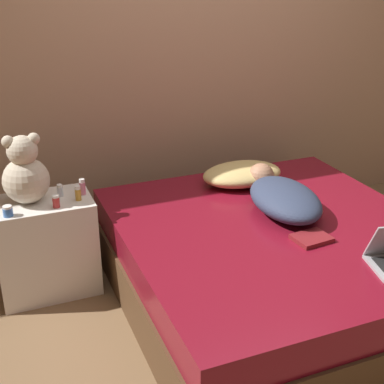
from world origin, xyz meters
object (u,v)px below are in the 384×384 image
object	(u,v)px
bottle_pink	(82,187)
bottle_clear	(60,190)
person_lying	(283,196)
bottle_red	(56,201)
bottle_amber	(78,193)
teddy_bear	(25,173)
pillow	(242,174)
book	(312,238)
bottle_blue	(8,211)

from	to	relation	value
bottle_pink	bottle_clear	bearing A→B (deg)	168.20
person_lying	bottle_pink	world-z (taller)	bottle_pink
bottle_clear	bottle_pink	size ratio (longest dim) A/B	0.74
bottle_red	bottle_amber	bearing A→B (deg)	21.30
bottle_amber	teddy_bear	bearing A→B (deg)	162.64
person_lying	bottle_clear	size ratio (longest dim) A/B	10.94
bottle_clear	bottle_pink	world-z (taller)	bottle_pink
pillow	book	distance (m)	0.83
pillow	bottle_clear	world-z (taller)	bottle_clear
bottle_amber	bottle_pink	world-z (taller)	bottle_pink
person_lying	bottle_amber	bearing A→B (deg)	170.33
teddy_bear	bottle_pink	bearing A→B (deg)	-2.38
person_lying	bottle_amber	distance (m)	1.17
bottle_clear	bottle_pink	xyz separation A→B (m)	(0.12, -0.03, 0.01)
person_lying	bottle_amber	size ratio (longest dim) A/B	9.11
bottle_pink	book	world-z (taller)	bottle_pink
teddy_bear	bottle_amber	xyz separation A→B (m)	(0.26, -0.08, -0.13)
bottle_red	bottle_pink	bearing A→B (deg)	35.45
bottle_clear	bottle_red	xyz separation A→B (m)	(-0.04, -0.14, 0.00)
pillow	teddy_bear	xyz separation A→B (m)	(-1.34, -0.02, 0.21)
pillow	person_lying	distance (m)	0.44
bottle_clear	bottle_blue	bearing A→B (deg)	-151.61
bottle_red	bottle_blue	world-z (taller)	bottle_red
pillow	bottle_amber	xyz separation A→B (m)	(-1.08, -0.11, 0.08)
pillow	book	bearing A→B (deg)	-90.88
bottle_clear	bottle_red	world-z (taller)	bottle_red
teddy_bear	bottle_blue	size ratio (longest dim) A/B	6.74
bottle_clear	bottle_blue	xyz separation A→B (m)	(-0.30, -0.16, -0.01)
teddy_bear	person_lying	bearing A→B (deg)	-16.79
person_lying	bottle_blue	bearing A→B (deg)	176.82
pillow	bottle_red	world-z (taller)	bottle_red
teddy_bear	book	world-z (taller)	teddy_bear
teddy_bear	bottle_pink	distance (m)	0.32
person_lying	bottle_pink	xyz separation A→B (m)	(-1.08, 0.40, 0.07)
pillow	bottle_clear	bearing A→B (deg)	-179.42
teddy_bear	book	xyz separation A→B (m)	(1.33, -0.80, -0.27)
teddy_bear	bottle_pink	xyz separation A→B (m)	(0.30, -0.01, -0.12)
bottle_pink	teddy_bear	bearing A→B (deg)	177.62
bottle_blue	bottle_red	bearing A→B (deg)	3.44
bottle_amber	bottle_blue	xyz separation A→B (m)	(-0.38, -0.07, -0.01)
pillow	bottle_clear	xyz separation A→B (m)	(-1.16, -0.01, 0.08)
bottle_red	bottle_amber	xyz separation A→B (m)	(0.13, 0.05, 0.01)
bottle_red	book	xyz separation A→B (m)	(1.19, -0.67, -0.13)
bottle_amber	bottle_blue	bearing A→B (deg)	-170.24
person_lying	bottle_clear	bearing A→B (deg)	167.35
pillow	bottle_blue	world-z (taller)	bottle_blue
person_lying	bottle_amber	world-z (taller)	bottle_amber
teddy_bear	bottle_blue	distance (m)	0.24
teddy_bear	bottle_pink	size ratio (longest dim) A/B	4.14
book	teddy_bear	bearing A→B (deg)	148.87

